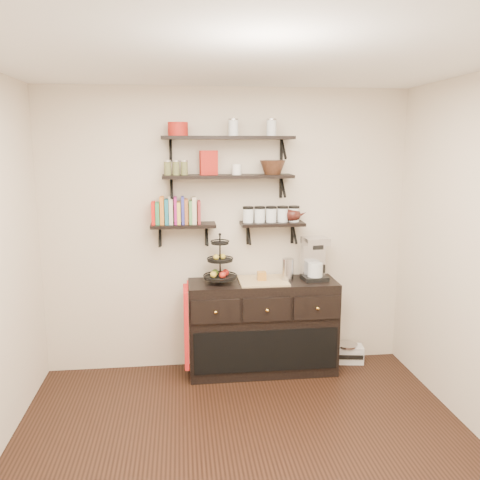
{
  "coord_description": "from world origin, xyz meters",
  "views": [
    {
      "loc": [
        -0.44,
        -3.06,
        2.18
      ],
      "look_at": [
        0.06,
        1.15,
        1.37
      ],
      "focal_mm": 38.0,
      "sensor_mm": 36.0,
      "label": 1
    }
  ],
  "objects_px": {
    "coffee_maker": "(314,259)",
    "radio": "(346,353)",
    "sideboard": "(262,327)",
    "fruit_stand": "(220,267)"
  },
  "relations": [
    {
      "from": "fruit_stand",
      "to": "radio",
      "type": "xyz_separation_m",
      "value": [
        1.28,
        0.09,
        -0.96
      ]
    },
    {
      "from": "coffee_maker",
      "to": "radio",
      "type": "bearing_deg",
      "value": 3.86
    },
    {
      "from": "sideboard",
      "to": "fruit_stand",
      "type": "relative_size",
      "value": 3.1
    },
    {
      "from": "fruit_stand",
      "to": "coffee_maker",
      "type": "distance_m",
      "value": 0.9
    },
    {
      "from": "fruit_stand",
      "to": "sideboard",
      "type": "bearing_deg",
      "value": -0.42
    },
    {
      "from": "radio",
      "to": "sideboard",
      "type": "bearing_deg",
      "value": -165.46
    },
    {
      "from": "sideboard",
      "to": "fruit_stand",
      "type": "xyz_separation_m",
      "value": [
        -0.4,
        0.0,
        0.6
      ]
    },
    {
      "from": "sideboard",
      "to": "coffee_maker",
      "type": "height_order",
      "value": "coffee_maker"
    },
    {
      "from": "radio",
      "to": "fruit_stand",
      "type": "bearing_deg",
      "value": -167.55
    },
    {
      "from": "coffee_maker",
      "to": "radio",
      "type": "distance_m",
      "value": 1.07
    }
  ]
}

